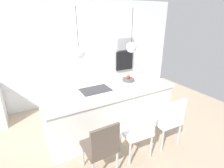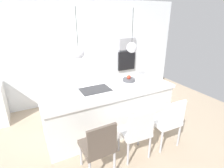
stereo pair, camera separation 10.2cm
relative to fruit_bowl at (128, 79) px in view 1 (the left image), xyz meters
The scene contains 13 objects.
floor 1.11m from the fruit_bowl, behind, with size 6.60×6.60×0.00m, color tan.
back_wall 1.68m from the fruit_bowl, 109.42° to the left, with size 6.00×0.10×2.60m, color white.
kitchen_island 0.75m from the fruit_bowl, behind, with size 2.53×1.03×0.92m.
sink_basin 0.81m from the fruit_bowl, behind, with size 0.56×0.40×0.02m, color #2D2D30.
faucet 0.81m from the fruit_bowl, behind, with size 0.02×0.17×0.22m.
fruit_bowl is the anchor object (origin of this frame).
microwave 1.78m from the fruit_bowl, 59.88° to the left, with size 0.54×0.08×0.34m, color #9E9EA3.
oven 1.72m from the fruit_bowl, 59.88° to the left, with size 0.56×0.08×0.56m, color black.
chair_near 1.64m from the fruit_bowl, 137.75° to the right, with size 0.45×0.45×0.89m.
chair_middle 1.25m from the fruit_bowl, 115.77° to the right, with size 0.49×0.44×0.90m.
chair_far 1.15m from the fruit_bowl, 82.73° to the right, with size 0.47×0.46×0.93m.
pendant_light_left 1.27m from the fruit_bowl, behind, with size 0.20×0.20×0.80m.
pendant_light_right 0.68m from the fruit_bowl, 103.86° to the right, with size 0.20×0.20×0.80m.
Camera 1 is at (-1.44, -2.75, 2.21)m, focal length 27.93 mm.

